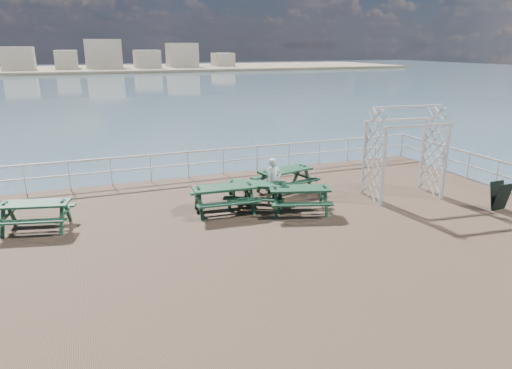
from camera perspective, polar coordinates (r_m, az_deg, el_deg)
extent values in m
cube|color=brown|center=(12.90, 4.95, -7.07)|extent=(18.00, 14.00, 0.30)
plane|color=#436371|center=(51.34, -14.92, 8.49)|extent=(300.00, 300.00, 0.00)
cube|color=tan|center=(147.13, -13.25, 13.96)|extent=(160.00, 40.00, 0.80)
cube|color=beige|center=(143.39, -27.55, 13.84)|extent=(8.00, 8.00, 6.00)
cube|color=beige|center=(142.66, -22.61, 14.22)|extent=(6.00, 8.00, 5.00)
cube|color=beige|center=(142.78, -18.55, 15.24)|extent=(10.00, 8.00, 8.00)
cube|color=beige|center=(143.92, -13.57, 15.04)|extent=(7.00, 8.00, 5.00)
cube|color=beige|center=(145.77, -9.15, 15.69)|extent=(9.00, 8.00, 7.00)
cube|color=beige|center=(149.04, -4.05, 15.31)|extent=(6.00, 8.00, 4.00)
cylinder|color=brown|center=(17.48, -26.91, -6.60)|extent=(0.36, 0.36, 2.10)
cylinder|color=brown|center=(21.48, 16.69, -1.21)|extent=(0.36, 0.36, 2.10)
cube|color=silver|center=(18.64, -4.09, 4.41)|extent=(17.70, 0.07, 0.07)
cube|color=silver|center=(18.75, -4.05, 2.92)|extent=(17.70, 0.05, 0.05)
cube|color=#163E26|center=(14.46, -25.98, -2.18)|extent=(2.00, 1.15, 0.06)
cube|color=#163E26|center=(15.12, -25.12, -2.49)|extent=(1.89, 0.69, 0.05)
cube|color=#163E26|center=(14.00, -26.59, -4.18)|extent=(1.89, 0.69, 0.05)
cube|color=#163E26|center=(14.83, -28.69, -3.44)|extent=(0.43, 1.50, 0.06)
cube|color=#163E26|center=(14.33, -22.84, -3.32)|extent=(0.43, 1.50, 0.06)
cube|color=#163E26|center=(15.13, -28.26, -3.21)|extent=(0.21, 0.55, 0.92)
cube|color=#163E26|center=(14.58, -29.08, -4.05)|extent=(0.21, 0.55, 0.92)
cube|color=#163E26|center=(14.63, -22.51, -3.09)|extent=(0.21, 0.55, 0.92)
cube|color=#163E26|center=(14.06, -23.13, -3.96)|extent=(0.21, 0.55, 0.92)
cube|color=#163E26|center=(14.62, -25.72, -4.08)|extent=(1.65, 0.47, 0.06)
cube|color=#163E26|center=(14.40, -4.02, -0.37)|extent=(2.02, 0.89, 0.07)
cube|color=#163E26|center=(15.11, -4.57, -0.81)|extent=(1.98, 0.40, 0.05)
cube|color=#163E26|center=(13.89, -3.36, -2.39)|extent=(1.98, 0.40, 0.05)
cube|color=#163E26|center=(14.35, -7.18, -1.95)|extent=(0.19, 1.59, 0.07)
cube|color=#163E26|center=(14.70, -0.87, -1.35)|extent=(0.19, 1.59, 0.07)
cube|color=#163E26|center=(14.68, -7.40, -1.75)|extent=(0.12, 0.57, 0.96)
cube|color=#163E26|center=(14.06, -6.93, -2.58)|extent=(0.12, 0.57, 0.96)
cube|color=#163E26|center=(15.02, -1.23, -1.17)|extent=(0.12, 0.57, 0.96)
cube|color=#163E26|center=(14.42, -0.50, -1.95)|extent=(0.12, 0.57, 0.96)
cube|color=#163E26|center=(14.57, -3.97, -2.38)|extent=(1.75, 0.20, 0.07)
cube|color=#163E26|center=(16.38, 3.68, 1.79)|extent=(2.09, 1.21, 0.07)
cube|color=#163E26|center=(16.97, 2.29, 1.23)|extent=(1.98, 0.74, 0.05)
cube|color=#163E26|center=(15.98, 5.11, 0.18)|extent=(1.98, 0.74, 0.05)
cube|color=#163E26|center=(16.00, 1.35, 0.18)|extent=(0.46, 1.56, 0.07)
cube|color=#163E26|center=(16.98, 5.84, 1.09)|extent=(0.46, 1.56, 0.07)
cube|color=#163E26|center=(16.27, 0.67, 0.27)|extent=(0.22, 0.57, 0.96)
cube|color=#163E26|center=(15.76, 2.05, -0.29)|extent=(0.22, 0.57, 0.96)
cube|color=#163E26|center=(17.23, 5.13, 1.16)|extent=(0.22, 0.57, 0.96)
cube|color=#163E26|center=(16.75, 6.56, 0.65)|extent=(0.22, 0.57, 0.96)
cube|color=#163E26|center=(16.53, 3.65, -0.01)|extent=(1.72, 0.50, 0.07)
cube|color=#163E26|center=(14.82, -0.01, 0.09)|extent=(2.04, 1.54, 0.06)
cube|color=#163E26|center=(15.52, 0.26, -0.32)|extent=(1.82, 1.12, 0.05)
cube|color=#163E26|center=(14.31, -0.31, -1.83)|extent=(1.82, 1.12, 0.05)
cube|color=#163E26|center=(15.03, -3.04, -1.01)|extent=(0.79, 1.41, 0.06)
cube|color=#163E26|center=(14.85, 3.05, -1.23)|extent=(0.79, 1.41, 0.06)
cube|color=#163E26|center=(15.34, -2.84, -0.83)|extent=(0.33, 0.53, 0.93)
cube|color=#163E26|center=(14.75, -3.24, -1.59)|extent=(0.33, 0.53, 0.93)
cube|color=#163E26|center=(15.17, 3.12, -1.05)|extent=(0.33, 0.53, 0.93)
cube|color=#163E26|center=(14.57, 2.96, -1.82)|extent=(0.33, 0.53, 0.93)
cube|color=#163E26|center=(14.98, -0.01, -1.82)|extent=(1.55, 0.86, 0.06)
cube|color=#163E26|center=(14.42, 5.47, -0.52)|extent=(2.02, 1.25, 0.06)
cube|color=#163E26|center=(15.11, 5.05, -0.90)|extent=(1.88, 0.80, 0.05)
cube|color=#163E26|center=(13.93, 5.85, -2.49)|extent=(1.88, 0.80, 0.05)
cube|color=#163E26|center=(14.42, 2.35, -1.82)|extent=(0.52, 1.48, 0.06)
cube|color=#163E26|center=(14.67, 8.47, -1.66)|extent=(0.52, 1.48, 0.06)
cube|color=#163E26|center=(14.73, 2.21, -1.62)|extent=(0.24, 0.54, 0.92)
cube|color=#163E26|center=(14.14, 2.48, -2.43)|extent=(0.24, 0.54, 0.92)
cube|color=#163E26|center=(14.98, 8.21, -1.47)|extent=(0.24, 0.54, 0.92)
cube|color=#163E26|center=(14.40, 8.72, -2.26)|extent=(0.24, 0.54, 0.92)
cube|color=#163E26|center=(14.59, 5.41, -2.44)|extent=(1.63, 0.56, 0.06)
cube|color=silver|center=(15.42, 15.61, 2.02)|extent=(0.10, 0.10, 2.56)
cube|color=silver|center=(16.49, 13.38, 3.14)|extent=(0.10, 0.10, 2.56)
cube|color=silver|center=(16.72, 22.56, 2.48)|extent=(0.10, 0.10, 2.56)
cube|color=silver|center=(17.72, 20.09, 3.51)|extent=(0.10, 0.10, 2.56)
cube|color=silver|center=(15.78, 19.69, 6.91)|extent=(2.56, 0.33, 0.09)
cube|color=silver|center=(16.83, 17.24, 7.71)|extent=(2.56, 0.33, 0.09)
cube|color=silver|center=(16.23, 18.61, 9.21)|extent=(2.55, 0.32, 0.07)
cube|color=black|center=(16.55, 28.44, -1.40)|extent=(0.58, 0.25, 0.94)
cube|color=black|center=(16.67, 27.95, -1.22)|extent=(0.58, 0.25, 0.94)
imported|color=white|center=(15.09, 2.20, 0.38)|extent=(0.62, 0.45, 1.57)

